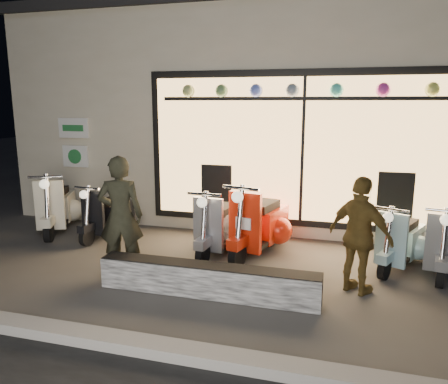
# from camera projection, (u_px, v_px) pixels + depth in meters

# --- Properties ---
(ground) EXTENTS (40.00, 40.00, 0.00)m
(ground) POSITION_uv_depth(u_px,v_px,m) (226.00, 276.00, 6.00)
(ground) COLOR #383533
(ground) RESTS_ON ground
(kerb) EXTENTS (40.00, 0.25, 0.12)m
(kerb) POSITION_uv_depth(u_px,v_px,m) (169.00, 350.00, 4.10)
(kerb) COLOR slate
(kerb) RESTS_ON ground
(shop_building) EXTENTS (10.20, 6.23, 4.20)m
(shop_building) POSITION_uv_depth(u_px,v_px,m) (283.00, 112.00, 10.27)
(shop_building) COLOR beige
(shop_building) RESTS_ON ground
(graffiti_barrier) EXTENTS (2.76, 0.28, 0.40)m
(graffiti_barrier) POSITION_uv_depth(u_px,v_px,m) (208.00, 280.00, 5.36)
(graffiti_barrier) COLOR black
(graffiti_barrier) RESTS_ON ground
(scooter_silver) EXTENTS (0.54, 1.44, 1.02)m
(scooter_silver) POSITION_uv_depth(u_px,v_px,m) (221.00, 225.00, 6.99)
(scooter_silver) COLOR black
(scooter_silver) RESTS_ON ground
(scooter_red) EXTENTS (0.76, 1.59, 1.13)m
(scooter_red) POSITION_uv_depth(u_px,v_px,m) (262.00, 224.00, 6.91)
(scooter_red) COLOR black
(scooter_red) RESTS_ON ground
(scooter_black) EXTENTS (0.50, 1.32, 0.94)m
(scooter_black) POSITION_uv_depth(u_px,v_px,m) (111.00, 214.00, 7.80)
(scooter_black) COLOR black
(scooter_black) RESTS_ON ground
(scooter_cream) EXTENTS (0.89, 1.49, 1.09)m
(scooter_cream) POSITION_uv_depth(u_px,v_px,m) (58.00, 206.00, 8.13)
(scooter_cream) COLOR black
(scooter_cream) RESTS_ON ground
(scooter_blue) EXTENTS (0.76, 1.28, 0.94)m
(scooter_blue) POSITION_uv_depth(u_px,v_px,m) (402.00, 241.00, 6.32)
(scooter_blue) COLOR black
(scooter_blue) RESTS_ON ground
(scooter_grey) EXTENTS (0.60, 1.37, 0.98)m
(scooter_grey) POSITION_uv_depth(u_px,v_px,m) (442.00, 243.00, 6.18)
(scooter_grey) COLOR black
(scooter_grey) RESTS_ON ground
(man) EXTENTS (0.70, 0.56, 1.65)m
(man) POSITION_uv_depth(u_px,v_px,m) (121.00, 216.00, 5.94)
(man) COLOR black
(man) RESTS_ON ground
(woman) EXTENTS (0.92, 0.78, 1.48)m
(woman) POSITION_uv_depth(u_px,v_px,m) (360.00, 236.00, 5.34)
(woman) COLOR brown
(woman) RESTS_ON ground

